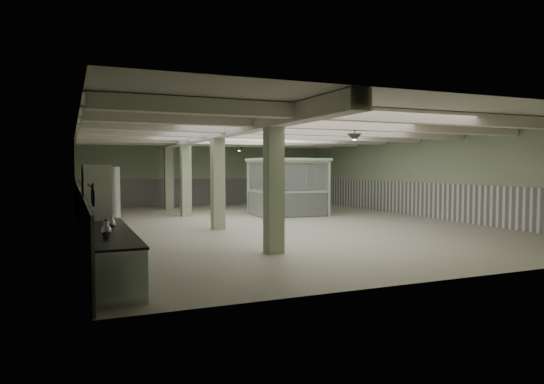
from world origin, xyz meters
name	(u,v)px	position (x,y,z in m)	size (l,w,h in m)	color
floor	(273,223)	(0.00, 0.00, 0.00)	(20.00, 20.00, 0.00)	beige
ceiling	(273,130)	(0.00, 0.00, 3.60)	(14.00, 20.00, 0.02)	beige
wall_back	(206,173)	(0.00, 10.00, 1.80)	(14.00, 0.02, 3.60)	#9AAB89
wall_front	(470,187)	(0.00, -10.00, 1.80)	(14.00, 0.02, 3.60)	#9AAB89
wall_left	(78,179)	(-7.00, 0.00, 1.80)	(0.02, 20.00, 3.60)	#9AAB89
wall_right	(418,176)	(7.00, 0.00, 1.80)	(0.02, 20.00, 3.60)	#9AAB89
wainscot_left	(79,210)	(-6.97, 0.00, 0.75)	(0.05, 19.90, 1.50)	silver
wainscot_right	(418,199)	(6.97, 0.00, 0.75)	(0.05, 19.90, 1.50)	silver
wainscot_back	(206,192)	(0.00, 9.97, 0.75)	(13.90, 0.05, 1.50)	silver
girder	(210,134)	(-2.50, 0.00, 3.38)	(0.45, 19.90, 0.40)	white
beam_a	(393,116)	(0.00, -7.50, 3.42)	(13.90, 0.35, 0.32)	white
beam_b	(340,124)	(0.00, -5.00, 3.42)	(13.90, 0.35, 0.32)	white
beam_c	(302,130)	(0.00, -2.50, 3.42)	(13.90, 0.35, 0.32)	white
beam_d	(273,135)	(0.00, 0.00, 3.42)	(13.90, 0.35, 0.32)	white
beam_e	(250,138)	(0.00, 2.50, 3.42)	(13.90, 0.35, 0.32)	white
beam_f	(232,141)	(0.00, 5.00, 3.42)	(13.90, 0.35, 0.32)	white
beam_g	(218,143)	(0.00, 7.50, 3.42)	(13.90, 0.35, 0.32)	white
column_a	(274,182)	(-2.50, -6.00, 1.80)	(0.42, 0.42, 3.60)	#A1AF8D
column_b	(218,178)	(-2.50, -1.00, 1.80)	(0.42, 0.42, 3.60)	#A1AF8D
column_c	(186,176)	(-2.50, 4.00, 1.80)	(0.42, 0.42, 3.60)	#A1AF8D
column_d	(169,174)	(-2.50, 8.00, 1.80)	(0.42, 0.42, 3.60)	#A1AF8D
hook_rail	(89,185)	(-6.93, -7.60, 1.85)	(0.02, 0.02, 1.20)	black
pendant_front	(354,137)	(0.50, -5.00, 3.05)	(0.44, 0.44, 0.22)	#2A3628
pendant_mid	(279,145)	(0.50, 0.50, 3.05)	(0.44, 0.44, 0.22)	#2A3628
pendant_back	(239,149)	(0.50, 5.50, 3.05)	(0.44, 0.44, 0.22)	#2A3628
prep_counter	(110,252)	(-6.54, -7.00, 0.46)	(0.86, 4.91, 0.91)	silver
pitcher_near	(106,229)	(-6.65, -7.90, 1.04)	(0.19, 0.22, 0.28)	silver
pitcher_far	(111,222)	(-6.48, -6.70, 1.04)	(0.18, 0.21, 0.27)	silver
veg_colander	(105,217)	(-6.49, -5.05, 0.99)	(0.39, 0.39, 0.18)	#3D3D42
orange_bowl	(104,218)	(-6.52, -4.95, 0.94)	(0.24, 0.24, 0.09)	#B2B2B7
skillet_near	(93,198)	(-6.88, -8.10, 1.63)	(0.30, 0.30, 0.04)	black
skillet_far	(92,197)	(-6.88, -7.60, 1.63)	(0.25, 0.25, 0.03)	black
walkin_cooler	(97,207)	(-6.62, -4.00, 1.14)	(0.90, 2.49, 2.28)	white
guard_booth	(287,177)	(1.86, 2.71, 1.74)	(3.29, 2.82, 2.57)	#A0C29B
filing_cabinet	(321,200)	(3.82, 3.10, 0.58)	(0.38, 0.54, 1.16)	#585D4D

